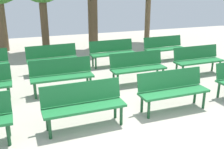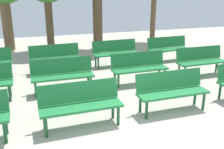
{
  "view_description": "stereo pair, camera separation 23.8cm",
  "coord_description": "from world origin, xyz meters",
  "px_view_note": "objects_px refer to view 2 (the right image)",
  "views": [
    {
      "loc": [
        -2.17,
        -2.99,
        2.62
      ],
      "look_at": [
        0.0,
        2.81,
        0.55
      ],
      "focal_mm": 41.88,
      "sensor_mm": 36.0,
      "label": 1
    },
    {
      "loc": [
        -1.95,
        -3.07,
        2.62
      ],
      "look_at": [
        0.0,
        2.81,
        0.55
      ],
      "focal_mm": 41.88,
      "sensor_mm": 36.0,
      "label": 2
    }
  ],
  "objects_px": {
    "bench_r0_c1": "(80,102)",
    "bench_r2_c2": "(115,51)",
    "bench_r0_c2": "(171,89)",
    "bench_r2_c1": "(55,56)",
    "bench_r1_c3": "(201,59)",
    "bench_r1_c2": "(139,66)",
    "bench_r1_c1": "(62,73)",
    "bench_r2_c3": "(168,47)"
  },
  "relations": [
    {
      "from": "bench_r0_c2",
      "to": "bench_r1_c2",
      "type": "height_order",
      "value": "same"
    },
    {
      "from": "bench_r0_c2",
      "to": "bench_r1_c3",
      "type": "distance_m",
      "value": 2.86
    },
    {
      "from": "bench_r1_c2",
      "to": "bench_r0_c2",
      "type": "bearing_deg",
      "value": -90.89
    },
    {
      "from": "bench_r1_c3",
      "to": "bench_r2_c2",
      "type": "height_order",
      "value": "same"
    },
    {
      "from": "bench_r0_c1",
      "to": "bench_r2_c3",
      "type": "bearing_deg",
      "value": 42.04
    },
    {
      "from": "bench_r0_c2",
      "to": "bench_r1_c1",
      "type": "distance_m",
      "value": 2.83
    },
    {
      "from": "bench_r1_c3",
      "to": "bench_r1_c1",
      "type": "bearing_deg",
      "value": 179.98
    },
    {
      "from": "bench_r0_c1",
      "to": "bench_r2_c2",
      "type": "bearing_deg",
      "value": 61.17
    },
    {
      "from": "bench_r1_c1",
      "to": "bench_r1_c2",
      "type": "distance_m",
      "value": 2.16
    },
    {
      "from": "bench_r1_c1",
      "to": "bench_r2_c3",
      "type": "distance_m",
      "value": 4.6
    },
    {
      "from": "bench_r1_c1",
      "to": "bench_r1_c3",
      "type": "relative_size",
      "value": 1.0
    },
    {
      "from": "bench_r0_c1",
      "to": "bench_r0_c2",
      "type": "xyz_separation_m",
      "value": [
        2.05,
        0.06,
        0.0
      ]
    },
    {
      "from": "bench_r1_c1",
      "to": "bench_r2_c1",
      "type": "xyz_separation_m",
      "value": [
        0.03,
        1.8,
        0.0
      ]
    },
    {
      "from": "bench_r1_c1",
      "to": "bench_r2_c1",
      "type": "bearing_deg",
      "value": 89.97
    },
    {
      "from": "bench_r2_c2",
      "to": "bench_r2_c1",
      "type": "bearing_deg",
      "value": -179.44
    },
    {
      "from": "bench_r0_c2",
      "to": "bench_r2_c2",
      "type": "xyz_separation_m",
      "value": [
        -0.01,
        3.75,
        0.0
      ]
    },
    {
      "from": "bench_r1_c3",
      "to": "bench_r2_c2",
      "type": "xyz_separation_m",
      "value": [
        -2.16,
        1.86,
        0.0
      ]
    },
    {
      "from": "bench_r1_c1",
      "to": "bench_r2_c3",
      "type": "relative_size",
      "value": 0.99
    },
    {
      "from": "bench_r0_c1",
      "to": "bench_r1_c1",
      "type": "height_order",
      "value": "same"
    },
    {
      "from": "bench_r2_c2",
      "to": "bench_r0_c2",
      "type": "bearing_deg",
      "value": -91.53
    },
    {
      "from": "bench_r1_c3",
      "to": "bench_r0_c1",
      "type": "bearing_deg",
      "value": -155.42
    },
    {
      "from": "bench_r2_c2",
      "to": "bench_r0_c1",
      "type": "bearing_deg",
      "value": -119.81
    },
    {
      "from": "bench_r0_c2",
      "to": "bench_r1_c1",
      "type": "height_order",
      "value": "same"
    },
    {
      "from": "bench_r0_c2",
      "to": "bench_r1_c1",
      "type": "xyz_separation_m",
      "value": [
        -2.12,
        1.87,
        0.0
      ]
    },
    {
      "from": "bench_r0_c2",
      "to": "bench_r2_c1",
      "type": "bearing_deg",
      "value": 119.92
    },
    {
      "from": "bench_r0_c1",
      "to": "bench_r1_c2",
      "type": "distance_m",
      "value": 2.82
    },
    {
      "from": "bench_r1_c1",
      "to": "bench_r2_c3",
      "type": "xyz_separation_m",
      "value": [
        4.19,
        1.88,
        0.0
      ]
    },
    {
      "from": "bench_r0_c2",
      "to": "bench_r1_c2",
      "type": "distance_m",
      "value": 1.84
    },
    {
      "from": "bench_r0_c2",
      "to": "bench_r1_c2",
      "type": "bearing_deg",
      "value": 89.04
    },
    {
      "from": "bench_r0_c1",
      "to": "bench_r2_c1",
      "type": "xyz_separation_m",
      "value": [
        -0.05,
        3.73,
        0.0
      ]
    },
    {
      "from": "bench_r1_c1",
      "to": "bench_r2_c2",
      "type": "distance_m",
      "value": 2.83
    },
    {
      "from": "bench_r1_c1",
      "to": "bench_r1_c3",
      "type": "distance_m",
      "value": 4.27
    },
    {
      "from": "bench_r1_c1",
      "to": "bench_r2_c1",
      "type": "distance_m",
      "value": 1.8
    },
    {
      "from": "bench_r1_c2",
      "to": "bench_r2_c3",
      "type": "height_order",
      "value": "same"
    },
    {
      "from": "bench_r1_c3",
      "to": "bench_r2_c3",
      "type": "xyz_separation_m",
      "value": [
        -0.08,
        1.86,
        0.0
      ]
    },
    {
      "from": "bench_r2_c1",
      "to": "bench_r2_c3",
      "type": "relative_size",
      "value": 1.0
    },
    {
      "from": "bench_r2_c1",
      "to": "bench_r1_c1",
      "type": "bearing_deg",
      "value": -93.05
    },
    {
      "from": "bench_r0_c2",
      "to": "bench_r1_c3",
      "type": "relative_size",
      "value": 1.0
    },
    {
      "from": "bench_r2_c1",
      "to": "bench_r2_c2",
      "type": "distance_m",
      "value": 2.09
    },
    {
      "from": "bench_r1_c1",
      "to": "bench_r1_c2",
      "type": "bearing_deg",
      "value": -0.01
    },
    {
      "from": "bench_r1_c3",
      "to": "bench_r1_c2",
      "type": "bearing_deg",
      "value": -178.86
    },
    {
      "from": "bench_r1_c1",
      "to": "bench_r2_c2",
      "type": "bearing_deg",
      "value": 42.56
    }
  ]
}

